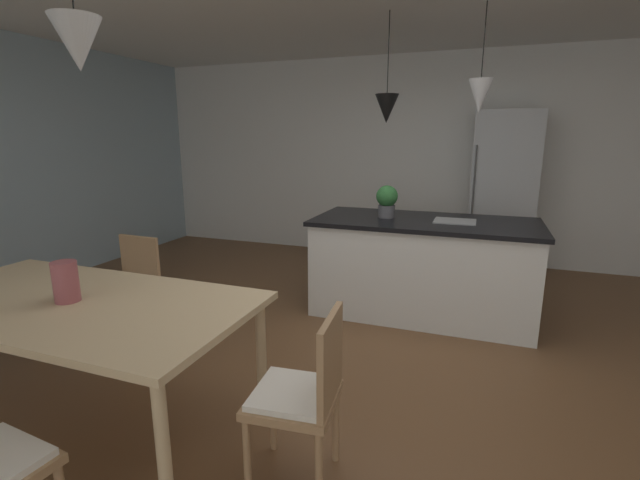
% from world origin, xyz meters
% --- Properties ---
extents(ground_plane, '(10.00, 8.40, 0.04)m').
position_xyz_m(ground_plane, '(0.00, 0.00, -0.02)').
color(ground_plane, brown).
extents(wall_back_kitchen, '(10.00, 0.12, 2.70)m').
position_xyz_m(wall_back_kitchen, '(0.00, 3.26, 1.35)').
color(wall_back_kitchen, white).
rests_on(wall_back_kitchen, ground_plane).
extents(dining_table, '(2.04, 1.04, 0.76)m').
position_xyz_m(dining_table, '(-1.45, -1.20, 0.69)').
color(dining_table, '#D1B284').
rests_on(dining_table, ground_plane).
extents(chair_far_left, '(0.42, 0.42, 0.87)m').
position_xyz_m(chair_far_left, '(-1.91, -0.31, 0.47)').
color(chair_far_left, '#A87F56').
rests_on(chair_far_left, ground_plane).
extents(chair_kitchen_end, '(0.44, 0.44, 0.87)m').
position_xyz_m(chair_kitchen_end, '(-0.06, -1.20, 0.47)').
color(chair_kitchen_end, '#A87F56').
rests_on(chair_kitchen_end, ground_plane).
extents(kitchen_island, '(2.02, 0.98, 0.91)m').
position_xyz_m(kitchen_island, '(0.18, 1.17, 0.46)').
color(kitchen_island, silver).
rests_on(kitchen_island, ground_plane).
extents(refrigerator, '(0.73, 0.67, 1.94)m').
position_xyz_m(refrigerator, '(0.88, 2.86, 0.97)').
color(refrigerator, '#B2B5B7').
rests_on(refrigerator, ground_plane).
extents(pendant_over_table, '(0.26, 0.26, 0.73)m').
position_xyz_m(pendant_over_table, '(-1.36, -1.05, 2.11)').
color(pendant_over_table, black).
extents(pendant_over_island_main, '(0.21, 0.21, 0.94)m').
position_xyz_m(pendant_over_island_main, '(-0.21, 1.17, 1.89)').
color(pendant_over_island_main, black).
extents(pendant_over_island_aux, '(0.20, 0.20, 0.86)m').
position_xyz_m(pendant_over_island_aux, '(0.57, 1.17, 1.97)').
color(pendant_over_island_aux, black).
extents(potted_plant_on_island, '(0.20, 0.20, 0.30)m').
position_xyz_m(potted_plant_on_island, '(-0.18, 1.17, 1.06)').
color(potted_plant_on_island, '#4C4C51').
rests_on(potted_plant_on_island, kitchen_island).
extents(vase_on_dining_table, '(0.13, 0.13, 0.23)m').
position_xyz_m(vase_on_dining_table, '(-1.46, -1.23, 0.87)').
color(vase_on_dining_table, '#994C51').
rests_on(vase_on_dining_table, dining_table).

